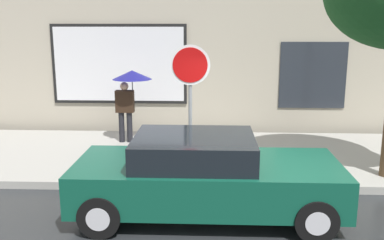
% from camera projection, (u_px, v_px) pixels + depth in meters
% --- Properties ---
extents(ground_plane, '(60.00, 60.00, 0.00)m').
position_uv_depth(ground_plane, '(256.00, 216.00, 7.05)').
color(ground_plane, '#282B2D').
extents(sidewalk, '(20.00, 4.00, 0.15)m').
position_uv_depth(sidewalk, '(243.00, 157.00, 9.96)').
color(sidewalk, '#A3A099').
rests_on(sidewalk, ground).
extents(building_facade, '(20.00, 0.67, 7.00)m').
position_uv_depth(building_facade, '(238.00, 8.00, 11.66)').
color(building_facade, '#B2A893').
rests_on(building_facade, ground).
extents(parked_car, '(4.23, 1.86, 1.33)m').
position_uv_depth(parked_car, '(205.00, 176.00, 6.96)').
color(parked_car, '#0F4C38').
rests_on(parked_car, ground).
extents(pedestrian_with_umbrella, '(0.97, 0.97, 1.81)m').
position_uv_depth(pedestrian_with_umbrella, '(130.00, 85.00, 10.62)').
color(pedestrian_with_umbrella, black).
rests_on(pedestrian_with_umbrella, sidewalk).
extents(stop_sign, '(0.76, 0.10, 2.55)m').
position_uv_depth(stop_sign, '(190.00, 84.00, 8.19)').
color(stop_sign, gray).
rests_on(stop_sign, sidewalk).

